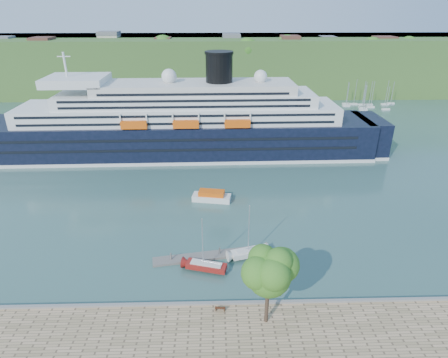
% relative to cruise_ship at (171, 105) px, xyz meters
% --- Properties ---
extents(ground, '(400.00, 400.00, 0.00)m').
position_rel_cruise_ship_xyz_m(ground, '(9.41, -58.46, -13.58)').
color(ground, '#2E534F').
rests_on(ground, ground).
extents(far_hillside, '(400.00, 50.00, 24.00)m').
position_rel_cruise_ship_xyz_m(far_hillside, '(9.41, 86.54, -1.58)').
color(far_hillside, '#315421').
rests_on(far_hillside, ground).
extents(quay_coping, '(220.00, 0.50, 0.30)m').
position_rel_cruise_ship_xyz_m(quay_coping, '(9.41, -58.66, -12.43)').
color(quay_coping, slate).
rests_on(quay_coping, promenade).
extents(cruise_ship, '(121.20, 19.38, 27.16)m').
position_rel_cruise_ship_xyz_m(cruise_ship, '(0.00, 0.00, 0.00)').
color(cruise_ship, black).
rests_on(cruise_ship, ground).
extents(park_bench, '(1.43, 0.68, 0.89)m').
position_rel_cruise_ship_xyz_m(park_bench, '(11.86, -59.82, -12.14)').
color(park_bench, '#462414').
rests_on(park_bench, promenade).
extents(promenade_tree, '(7.27, 7.27, 12.04)m').
position_rel_cruise_ship_xyz_m(promenade_tree, '(17.68, -61.78, -6.56)').
color(promenade_tree, '#2B681B').
rests_on(promenade_tree, promenade).
extents(floating_pontoon, '(18.00, 5.06, 0.40)m').
position_rel_cruise_ship_xyz_m(floating_pontoon, '(10.04, -46.93, -13.38)').
color(floating_pontoon, slate).
rests_on(floating_pontoon, ground).
extents(sailboat_red, '(7.23, 3.71, 8.99)m').
position_rel_cruise_ship_xyz_m(sailboat_red, '(9.87, -50.47, -9.08)').
color(sailboat_red, maroon).
rests_on(sailboat_red, ground).
extents(sailboat_white_far, '(7.47, 3.97, 9.30)m').
position_rel_cruise_ship_xyz_m(sailboat_white_far, '(17.12, -47.05, -8.93)').
color(sailboat_white_far, silver).
rests_on(sailboat_white_far, ground).
extents(tender_launch, '(8.44, 4.12, 2.23)m').
position_rel_cruise_ship_xyz_m(tender_launch, '(10.61, -27.43, -12.46)').
color(tender_launch, '#E7560D').
rests_on(tender_launch, ground).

